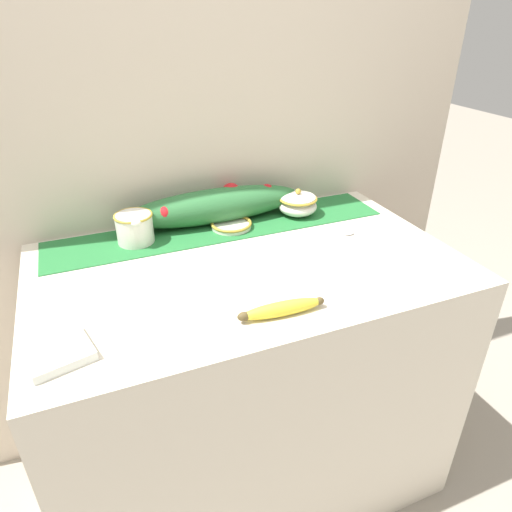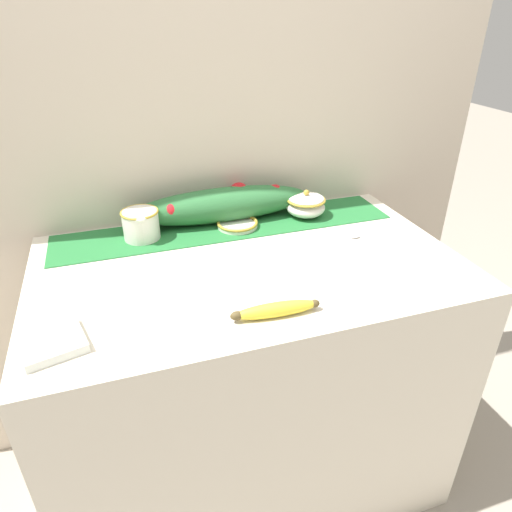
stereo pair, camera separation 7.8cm
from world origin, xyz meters
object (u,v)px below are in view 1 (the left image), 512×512
at_px(banana, 282,309).
at_px(small_dish, 231,225).
at_px(napkin_stack, 58,352).
at_px(cream_pitcher, 135,227).
at_px(sugar_bowl, 298,203).
at_px(spoon, 345,233).

bearing_deg(banana, small_dish, 84.25).
height_order(banana, napkin_stack, banana).
distance_m(banana, napkin_stack, 0.51).
bearing_deg(cream_pitcher, napkin_stack, -117.23).
bearing_deg(small_dish, cream_pitcher, 177.17).
relative_size(small_dish, napkin_stack, 1.07).
bearing_deg(sugar_bowl, small_dish, -176.70).
bearing_deg(napkin_stack, small_dish, 39.48).
height_order(cream_pitcher, napkin_stack, cream_pitcher).
bearing_deg(spoon, sugar_bowl, 121.65).
distance_m(cream_pitcher, banana, 0.59).
height_order(banana, spoon, banana).
relative_size(sugar_bowl, small_dish, 0.99).
bearing_deg(cream_pitcher, banana, -63.45).
height_order(spoon, napkin_stack, napkin_stack).
height_order(cream_pitcher, banana, cream_pitcher).
relative_size(cream_pitcher, spoon, 0.85).
relative_size(cream_pitcher, sugar_bowl, 1.00).
bearing_deg(sugar_bowl, napkin_stack, -149.75).
xyz_separation_m(sugar_bowl, napkin_stack, (-0.81, -0.47, -0.03)).
bearing_deg(sugar_bowl, spoon, -70.50).
distance_m(cream_pitcher, napkin_stack, 0.53).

